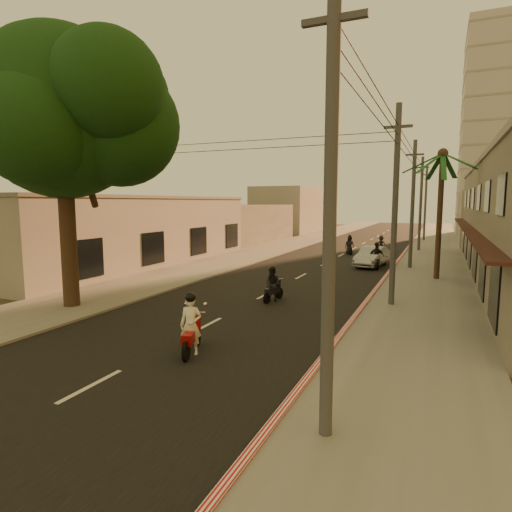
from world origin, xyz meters
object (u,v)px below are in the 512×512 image
object	(u,v)px
broadleaf_tree	(71,114)
scooter_mid_a	(273,285)
parked_car	(372,257)
scooter_red	(191,327)
palm_tree	(442,161)
scooter_far_b	(381,244)
scooter_mid_b	(376,257)
scooter_far_a	(350,246)

from	to	relation	value
broadleaf_tree	scooter_mid_a	size ratio (longest dim) A/B	6.84
broadleaf_tree	parked_car	xyz separation A→B (m)	(10.14, 17.99, -7.74)
broadleaf_tree	scooter_red	size ratio (longest dim) A/B	6.06
scooter_mid_a	parked_car	bearing A→B (deg)	87.37
broadleaf_tree	scooter_red	world-z (taller)	broadleaf_tree
palm_tree	scooter_mid_a	world-z (taller)	palm_tree
broadleaf_tree	scooter_far_b	world-z (taller)	broadleaf_tree
scooter_far_b	scooter_mid_a	bearing A→B (deg)	-99.90
scooter_red	scooter_mid_b	world-z (taller)	scooter_red
scooter_mid_a	scooter_far_b	bearing A→B (deg)	93.71
palm_tree	scooter_far_b	distance (m)	16.40
palm_tree	scooter_far_b	size ratio (longest dim) A/B	5.06
scooter_far_a	palm_tree	bearing A→B (deg)	-78.47
scooter_far_b	broadleaf_tree	bearing A→B (deg)	-113.66
scooter_mid_b	scooter_far_a	xyz separation A→B (m)	(-3.43, 7.64, -0.06)
parked_car	scooter_far_b	bearing A→B (deg)	100.99
scooter_mid_a	parked_car	xyz separation A→B (m)	(2.67, 13.35, -0.05)
scooter_red	scooter_far_b	xyz separation A→B (m)	(1.79, 31.10, -0.16)
scooter_red	scooter_far_a	distance (m)	27.77
broadleaf_tree	scooter_far_b	size ratio (longest dim) A/B	7.46
scooter_mid_a	scooter_red	bearing A→B (deg)	-79.44
palm_tree	scooter_mid_b	bearing A→B (deg)	141.29
broadleaf_tree	parked_car	world-z (taller)	broadleaf_tree
scooter_far_a	parked_car	bearing A→B (deg)	-88.98
scooter_far_a	scooter_far_b	bearing A→B (deg)	31.79
broadleaf_tree	scooter_mid_b	world-z (taller)	broadleaf_tree
scooter_red	palm_tree	bearing A→B (deg)	50.25
scooter_far_a	scooter_red	bearing A→B (deg)	-111.75
broadleaf_tree	scooter_red	distance (m)	11.25
palm_tree	scooter_far_b	xyz separation A→B (m)	(-5.10, 14.20, -6.42)
broadleaf_tree	scooter_far_a	xyz separation A→B (m)	(7.15, 24.72, -7.66)
scooter_mid_a	scooter_far_a	world-z (taller)	scooter_far_a
scooter_red	scooter_mid_a	xyz separation A→B (m)	(-0.25, 7.69, -0.09)
scooter_mid_b	broadleaf_tree	bearing A→B (deg)	-137.58
parked_car	scooter_red	bearing A→B (deg)	-89.15
scooter_far_b	parked_car	world-z (taller)	scooter_far_b
scooter_mid_b	parked_car	world-z (taller)	scooter_mid_b
palm_tree	scooter_mid_b	distance (m)	8.13
palm_tree	scooter_mid_b	size ratio (longest dim) A/B	4.25
scooter_mid_a	scooter_far_a	size ratio (longest dim) A/B	0.99
palm_tree	parked_car	size ratio (longest dim) A/B	1.76
scooter_red	parked_car	size ratio (longest dim) A/B	0.43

